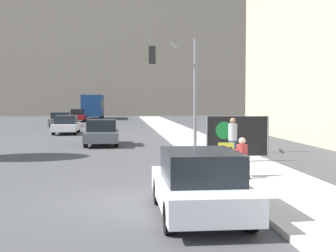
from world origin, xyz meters
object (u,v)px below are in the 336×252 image
seated_protester (242,156)px  jogger_on_sidewalk (233,139)px  car_on_road_midblock (66,125)px  car_on_road_far_lane (78,116)px  car_on_road_distant (61,119)px  city_bus_on_road (93,105)px  parked_car_curbside (200,184)px  traffic_light_pole (178,77)px  car_on_road_nearest (102,132)px  protest_banner (237,136)px

seated_protester → jogger_on_sidewalk: (0.60, 3.66, 0.21)m
car_on_road_midblock → car_on_road_far_lane: size_ratio=1.08×
car_on_road_distant → jogger_on_sidewalk: bearing=-70.6°
city_bus_on_road → parked_car_curbside: bearing=-84.5°
traffic_light_pole → jogger_on_sidewalk: bearing=-68.6°
jogger_on_sidewalk → car_on_road_midblock: (-8.46, 18.27, -0.31)m
city_bus_on_road → seated_protester: bearing=-81.7°
car_on_road_nearest → car_on_road_far_lane: (-3.99, 30.00, 0.02)m
car_on_road_nearest → car_on_road_far_lane: car_on_road_far_lane is taller
car_on_road_midblock → car_on_road_far_lane: 20.53m
parked_car_curbside → car_on_road_distant: parked_car_curbside is taller
seated_protester → city_bus_on_road: (-7.47, 51.53, 1.09)m
jogger_on_sidewalk → car_on_road_far_lane: (-9.40, 38.78, -0.26)m
seated_protester → car_on_road_distant: car_on_road_distant is taller
seated_protester → car_on_road_far_lane: size_ratio=0.29×
protest_banner → traffic_light_pole: traffic_light_pole is taller
car_on_road_far_lane → jogger_on_sidewalk: bearing=-76.4°
protest_banner → parked_car_curbside: size_ratio=0.63×
jogger_on_sidewalk → city_bus_on_road: size_ratio=0.16×
seated_protester → parked_car_curbside: size_ratio=0.30×
parked_car_curbside → city_bus_on_road: 56.13m
protest_banner → parked_car_curbside: protest_banner is taller
jogger_on_sidewalk → traffic_light_pole: 5.18m
jogger_on_sidewalk → car_on_road_midblock: size_ratio=0.37×
protest_banner → car_on_road_midblock: bearing=117.2°
city_bus_on_road → car_on_road_far_lane: bearing=-98.3°
traffic_light_pole → car_on_road_midblock: traffic_light_pole is taller
protest_banner → car_on_road_far_lane: (-9.84, 37.80, -0.31)m
car_on_road_nearest → car_on_road_distant: car_on_road_nearest is taller
seated_protester → traffic_light_pole: bearing=106.7°
parked_car_curbside → car_on_road_far_lane: bearing=98.2°
seated_protester → car_on_road_far_lane: 43.34m
car_on_road_nearest → car_on_road_distant: (-4.79, 20.17, -0.03)m
seated_protester → protest_banner: protest_banner is taller
seated_protester → car_on_road_nearest: car_on_road_nearest is taller
protest_banner → car_on_road_midblock: size_ratio=0.57×
traffic_light_pole → parked_car_curbside: size_ratio=1.26×
city_bus_on_road → car_on_road_distant: bearing=-96.4°
parked_car_curbside → car_on_road_midblock: 26.88m
car_on_road_midblock → car_on_road_distant: bearing=99.3°
car_on_road_far_lane → parked_car_curbside: bearing=-81.8°
jogger_on_sidewalk → car_on_road_midblock: bearing=-68.9°
seated_protester → city_bus_on_road: bearing=107.5°
car_on_road_midblock → seated_protester: bearing=-70.3°
protest_banner → city_bus_on_road: bearing=100.3°
seated_protester → jogger_on_sidewalk: 3.71m
car_on_road_far_lane → protest_banner: bearing=-75.4°
jogger_on_sidewalk → car_on_road_nearest: bearing=-62.1°
car_on_road_nearest → city_bus_on_road: 39.20m
parked_car_curbside → jogger_on_sidewalk: bearing=71.4°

